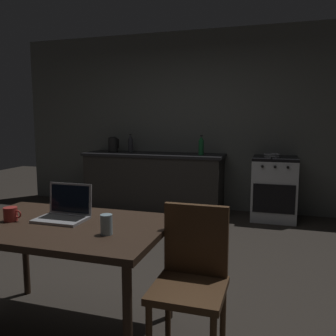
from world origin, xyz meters
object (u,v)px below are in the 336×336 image
object	(u,v)px
dining_table	(63,234)
bottle	(201,146)
electric_kettle	(113,145)
drinking_glass	(106,224)
stove_oven	(274,188)
chair	(192,274)
coffee_mug	(11,214)
laptop	(64,212)
frying_pan	(272,155)
bottle_b	(131,144)

from	to	relation	value
dining_table	bottle	size ratio (longest dim) A/B	4.54
dining_table	electric_kettle	world-z (taller)	electric_kettle
dining_table	drinking_glass	world-z (taller)	drinking_glass
stove_oven	chair	world-z (taller)	chair
dining_table	coffee_mug	bearing A→B (deg)	-171.56
dining_table	drinking_glass	xyz separation A→B (m)	(0.37, -0.11, 0.13)
laptop	frying_pan	bearing A→B (deg)	71.89
laptop	bottle_b	xyz separation A→B (m)	(-0.89, 3.21, 0.23)
dining_table	bottle_b	world-z (taller)	bottle_b
frying_pan	laptop	bearing A→B (deg)	-112.32
dining_table	laptop	xyz separation A→B (m)	(-0.04, 0.08, 0.12)
laptop	electric_kettle	bearing A→B (deg)	114.43
drinking_glass	frying_pan	bearing A→B (deg)	75.35
stove_oven	electric_kettle	world-z (taller)	electric_kettle
drinking_glass	bottle_b	bearing A→B (deg)	110.84
chair	bottle_b	xyz separation A→B (m)	(-1.78, 3.31, 0.49)
dining_table	frying_pan	world-z (taller)	frying_pan
bottle	bottle_b	distance (m)	1.17
dining_table	drinking_glass	size ratio (longest dim) A/B	11.29
dining_table	bottle	bearing A→B (deg)	85.72
coffee_mug	electric_kettle	bearing A→B (deg)	104.50
stove_oven	frying_pan	xyz separation A→B (m)	(-0.05, -0.03, 0.47)
bottle_b	coffee_mug	bearing A→B (deg)	-80.18
coffee_mug	bottle_b	world-z (taller)	bottle_b
chair	drinking_glass	size ratio (longest dim) A/B	7.76
dining_table	coffee_mug	size ratio (longest dim) A/B	10.44
stove_oven	drinking_glass	bearing A→B (deg)	-105.30
dining_table	chair	distance (m)	0.86
dining_table	bottle_b	size ratio (longest dim) A/B	4.58
frying_pan	chair	bearing A→B (deg)	-96.74
coffee_mug	drinking_glass	world-z (taller)	drinking_glass
stove_oven	drinking_glass	distance (m)	3.46
electric_kettle	bottle_b	world-z (taller)	bottle_b
electric_kettle	dining_table	bearing A→B (deg)	-69.60
chair	electric_kettle	size ratio (longest dim) A/B	3.68
dining_table	drinking_glass	bearing A→B (deg)	-17.18
chair	coffee_mug	world-z (taller)	chair
stove_oven	frying_pan	size ratio (longest dim) A/B	2.18
stove_oven	chair	size ratio (longest dim) A/B	0.97
stove_oven	bottle	distance (m)	1.19
frying_pan	dining_table	bearing A→B (deg)	-111.12
bottle_b	drinking_glass	bearing A→B (deg)	-69.16
bottle	frying_pan	distance (m)	1.00
stove_oven	coffee_mug	xyz separation A→B (m)	(-1.63, -3.26, 0.35)
stove_oven	bottle_b	distance (m)	2.28
chair	frying_pan	world-z (taller)	frying_pan
electric_kettle	bottle	bearing A→B (deg)	-2.00
electric_kettle	frying_pan	world-z (taller)	electric_kettle
bottle	chair	bearing A→B (deg)	-79.09
stove_oven	electric_kettle	size ratio (longest dim) A/B	3.58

